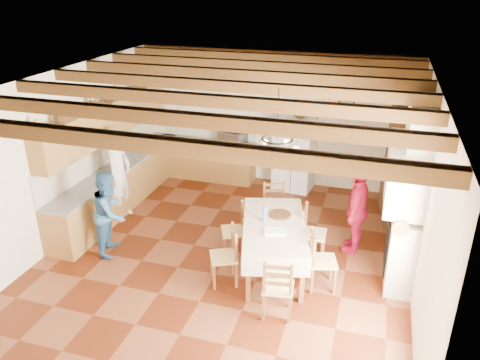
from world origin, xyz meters
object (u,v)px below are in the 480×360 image
chair_end_far (274,209)px  microwave (233,137)px  chair_left_far (234,230)px  chair_end_near (278,286)px  chair_left_near (223,256)px  person_woman_red (357,210)px  chair_right_far (314,233)px  person_man (119,174)px  hutch (401,162)px  refrigerator (295,153)px  chair_right_near (323,260)px  person_woman_blue (110,212)px  dining_table (274,229)px

chair_end_far → microwave: microwave is taller
chair_left_far → microwave: (-0.98, 3.03, 0.58)m
chair_end_near → chair_left_near: bearing=-34.8°
person_woman_red → chair_left_far: bearing=-58.4°
chair_end_near → chair_left_far: bearing=-58.1°
chair_left_near → person_woman_red: (1.87, 1.55, 0.31)m
chair_left_near → chair_right_far: (1.23, 1.11, 0.00)m
chair_end_near → person_man: person_man is taller
hutch → refrigerator: bearing=154.9°
chair_right_far → chair_end_near: bearing=169.8°
chair_left_far → chair_right_far: 1.35m
refrigerator → chair_right_near: size_ratio=1.73×
chair_right_far → chair_end_far: same height
refrigerator → person_woman_blue: size_ratio=1.11×
refrigerator → person_woman_red: (1.51, -2.28, -0.04)m
refrigerator → chair_left_far: (-0.45, -3.04, -0.35)m
dining_table → chair_left_far: 0.82m
hutch → person_woman_blue: bearing=-156.0°
chair_right_near → chair_right_far: size_ratio=1.00×
chair_end_far → person_woman_blue: (-2.53, -1.43, 0.26)m
chair_left_far → person_woman_red: size_ratio=0.61×
person_woman_red → hutch: bearing=166.4°
person_man → person_woman_blue: (0.49, -1.16, -0.17)m
refrigerator → chair_end_near: bearing=-75.3°
chair_end_near → dining_table: bearing=-81.2°
hutch → chair_end_near: bearing=-120.4°
chair_right_far → person_woman_red: 0.84m
person_man → microwave: bearing=-39.9°
dining_table → chair_right_near: size_ratio=2.17×
hutch → chair_left_far: hutch is taller
chair_left_near → hutch: bearing=113.9°
refrigerator → person_woman_red: size_ratio=1.05×
chair_left_near → chair_end_near: same height
person_woman_blue → chair_left_near: bearing=-110.3°
chair_left_near → microwave: microwave is taller
chair_left_far → chair_end_far: bearing=128.5°
hutch → person_woman_blue: (-4.70, -2.79, -0.40)m
dining_table → microwave: bearing=118.1°
chair_right_far → microwave: (-2.30, 2.71, 0.58)m
refrigerator → chair_end_far: (0.03, -2.10, -0.35)m
person_man → person_woman_blue: size_ratio=1.23×
chair_right_near → person_woman_blue: size_ratio=0.65×
refrigerator → chair_left_near: size_ratio=1.73×
dining_table → chair_right_far: (0.57, 0.53, -0.26)m
refrigerator → person_woman_red: refrigerator is taller
chair_left_near → chair_right_far: 1.65m
chair_right_far → person_woman_blue: (-3.36, -0.79, 0.26)m
chair_right_near → person_woman_red: (0.39, 1.22, 0.31)m
person_man → chair_left_far: bearing=-111.3°
chair_end_far → person_woman_blue: 2.92m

